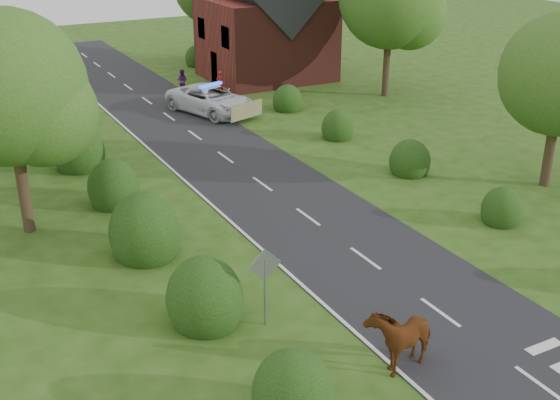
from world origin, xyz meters
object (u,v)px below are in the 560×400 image
road_sign (265,275)px  pedestrian_purple (182,81)px  cow (400,339)px  pedestrian_red (220,83)px  police_van (211,100)px

road_sign → pedestrian_purple: size_ratio=1.65×
cow → pedestrian_purple: size_ratio=1.43×
pedestrian_red → pedestrian_purple: size_ratio=1.00×
police_van → pedestrian_red: (2.25, 3.83, -0.05)m
road_sign → cow: bearing=-55.8°
road_sign → police_van: bearing=70.8°
road_sign → pedestrian_purple: bearing=73.9°
police_van → pedestrian_purple: bearing=68.4°
cow → police_van: bearing=155.8°
pedestrian_purple → police_van: bearing=128.0°
cow → pedestrian_red: (7.44, 28.77, -0.01)m
police_van → pedestrian_red: police_van is taller
cow → pedestrian_red: cow is taller
road_sign → police_van: road_sign is taller
pedestrian_red → pedestrian_purple: 2.58m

